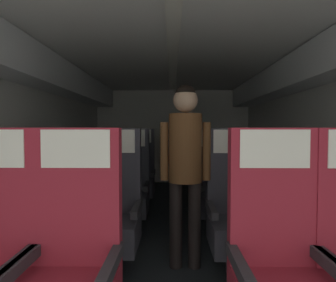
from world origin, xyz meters
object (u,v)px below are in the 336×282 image
object	(u,v)px
seat_a_right_window	(279,269)
seat_b_left_window	(58,212)
seat_c_left_aisle	(129,189)
seat_d_right_aisle	(237,176)
seat_d_left_window	(108,176)
seat_c_right_aisle	(257,189)
seat_b_right_aisle	(292,213)
seat_c_left_window	(90,189)
seat_a_left_aisle	(71,268)
seat_b_right_window	(236,213)
seat_d_right_window	(208,176)
seat_c_right_window	(218,189)
seat_d_left_aisle	(139,176)
seat_b_left_aisle	(112,212)
flight_attendant	(185,156)

from	to	relation	value
seat_a_right_window	seat_b_left_window	bearing A→B (deg)	146.84
seat_c_left_aisle	seat_d_right_aisle	size ratio (longest dim) A/B	1.00
seat_d_left_window	seat_d_right_aisle	xyz separation A→B (m)	(1.94, 0.01, 0.00)
seat_d_left_window	seat_c_right_aisle	bearing A→B (deg)	-26.17
seat_b_right_aisle	seat_c_left_window	size ratio (longest dim) A/B	1.00
seat_b_right_aisle	seat_c_left_window	bearing A→B (deg)	153.61
seat_b_left_window	seat_c_left_window	distance (m)	0.94
seat_a_left_aisle	seat_d_left_window	size ratio (longest dim) A/B	1.00
seat_b_right_window	seat_d_right_aisle	world-z (taller)	same
seat_d_right_window	seat_b_right_aisle	bearing A→B (deg)	-77.00
seat_a_right_window	seat_c_right_window	xyz separation A→B (m)	(-0.00, 1.94, 0.00)
seat_d_left_aisle	seat_d_right_window	distance (m)	1.03
seat_d_left_aisle	seat_d_right_window	size ratio (longest dim) A/B	1.00
seat_a_right_window	seat_d_right_window	world-z (taller)	same
seat_c_right_aisle	seat_b_left_window	bearing A→B (deg)	-153.61
seat_a_right_window	seat_b_right_window	world-z (taller)	same
seat_c_left_aisle	seat_d_left_aisle	xyz separation A→B (m)	(0.00, 0.96, 0.00)
seat_b_left_aisle	seat_d_left_aisle	bearing A→B (deg)	89.89
seat_b_right_window	flight_attendant	size ratio (longest dim) A/B	0.76
seat_c_left_aisle	seat_d_right_aisle	xyz separation A→B (m)	(1.47, 0.98, 0.00)
seat_d_right_aisle	seat_d_left_window	bearing A→B (deg)	-179.80
seat_b_right_aisle	seat_c_right_window	xyz separation A→B (m)	(-0.46, 0.98, 0.00)
seat_b_right_window	seat_d_right_window	xyz separation A→B (m)	(0.00, 1.95, 0.00)
seat_b_right_aisle	seat_b_right_window	xyz separation A→B (m)	(-0.45, 0.00, 0.00)
seat_b_left_window	seat_b_right_aisle	bearing A→B (deg)	-0.59
seat_b_left_window	seat_d_left_aisle	distance (m)	1.96
seat_c_left_window	flight_attendant	world-z (taller)	flight_attendant
seat_c_right_aisle	seat_d_right_aisle	size ratio (longest dim) A/B	1.00
seat_b_right_window	seat_c_right_window	xyz separation A→B (m)	(-0.00, 0.98, 0.00)
seat_b_left_window	seat_d_left_window	xyz separation A→B (m)	(-0.01, 1.92, 0.00)
seat_a_right_window	seat_b_right_aisle	size ratio (longest dim) A/B	1.00
seat_b_left_window	seat_b_right_window	bearing A→B (deg)	-0.59
seat_b_right_aisle	seat_a_right_window	bearing A→B (deg)	-115.37
seat_a_left_aisle	seat_d_left_window	world-z (taller)	same
seat_c_left_aisle	seat_d_right_aisle	distance (m)	1.77
seat_c_left_aisle	seat_b_right_window	bearing A→B (deg)	-42.85
seat_b_left_aisle	seat_c_right_window	xyz separation A→B (m)	(1.03, 0.97, 0.00)
seat_c_left_aisle	seat_c_right_window	world-z (taller)	same
seat_c_left_aisle	seat_d_right_aisle	world-z (taller)	same
seat_b_right_window	seat_d_left_aisle	world-z (taller)	same
seat_b_left_aisle	flight_attendant	world-z (taller)	flight_attendant
seat_b_left_aisle	seat_d_right_aisle	xyz separation A→B (m)	(1.47, 1.93, 0.00)
seat_c_left_aisle	seat_d_left_window	distance (m)	1.08
seat_d_right_aisle	flight_attendant	distance (m)	2.10
seat_a_right_window	seat_b_left_aisle	size ratio (longest dim) A/B	1.00
seat_d_left_window	seat_b_right_window	bearing A→B (deg)	-52.27
seat_b_left_aisle	seat_c_right_aisle	size ratio (longest dim) A/B	1.00
seat_b_left_window	seat_d_right_aisle	size ratio (longest dim) A/B	1.00
seat_b_left_window	seat_c_left_aisle	world-z (taller)	same
seat_c_left_aisle	seat_d_right_aisle	bearing A→B (deg)	33.75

